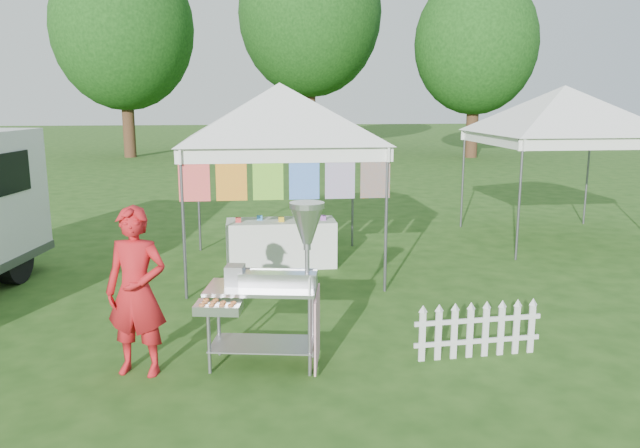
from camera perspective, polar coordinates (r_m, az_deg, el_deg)
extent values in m
plane|color=#214513|center=(7.05, -1.85, -11.66)|extent=(120.00, 120.00, 0.00)
cylinder|color=#59595E|center=(8.75, -12.38, -0.12)|extent=(0.04, 0.04, 2.10)
cylinder|color=#59595E|center=(8.93, 6.07, 0.31)|extent=(0.04, 0.04, 2.10)
cylinder|color=#59595E|center=(11.54, -11.05, 2.70)|extent=(0.04, 0.04, 2.10)
cylinder|color=#59595E|center=(11.67, 3.00, 2.99)|extent=(0.04, 0.04, 2.10)
cube|color=white|center=(8.59, -3.13, 6.33)|extent=(3.00, 0.03, 0.22)
cube|color=white|center=(11.42, -4.05, 7.59)|extent=(3.00, 0.03, 0.22)
pyramid|color=white|center=(9.98, -3.73, 12.78)|extent=(4.24, 4.24, 0.90)
cylinder|color=#59595E|center=(8.58, -3.14, 6.86)|extent=(3.00, 0.03, 0.03)
cube|color=#DE1B67|center=(8.63, -11.44, 4.34)|extent=(0.42, 0.01, 0.70)
cube|color=red|center=(8.60, -8.12, 4.43)|extent=(0.42, 0.01, 0.70)
cube|color=green|center=(8.61, -4.78, 4.51)|extent=(0.42, 0.01, 0.70)
cube|color=#172DBA|center=(8.64, -1.45, 4.57)|extent=(0.42, 0.01, 0.70)
cube|color=#33C2AD|center=(8.70, 1.84, 4.61)|extent=(0.42, 0.01, 0.70)
cube|color=#DA560B|center=(8.79, 5.08, 4.64)|extent=(0.42, 0.01, 0.70)
cylinder|color=#59595E|center=(11.18, 17.76, 2.09)|extent=(0.04, 0.04, 2.10)
cylinder|color=#59595E|center=(13.79, 12.93, 4.03)|extent=(0.04, 0.04, 2.10)
cylinder|color=#59595E|center=(14.98, 23.24, 3.96)|extent=(0.04, 0.04, 2.10)
cube|color=white|center=(11.74, 24.42, 6.71)|extent=(3.00, 0.03, 0.22)
cube|color=white|center=(14.24, 18.54, 7.80)|extent=(3.00, 0.03, 0.22)
pyramid|color=white|center=(12.95, 21.52, 11.72)|extent=(4.24, 4.24, 0.90)
cylinder|color=#59595E|center=(11.74, 24.45, 7.10)|extent=(3.00, 0.03, 0.03)
cylinder|color=#3A2315|center=(30.95, -17.14, 9.52)|extent=(0.56, 0.56, 3.96)
ellipsoid|color=#26621B|center=(31.10, -17.57, 16.65)|extent=(6.40, 6.40, 7.36)
cylinder|color=#3A2315|center=(34.64, -0.89, 10.90)|extent=(0.56, 0.56, 4.84)
ellipsoid|color=#26621B|center=(34.92, -0.91, 18.68)|extent=(7.60, 7.60, 8.74)
cylinder|color=#3A2315|center=(30.36, 13.76, 9.25)|extent=(0.56, 0.56, 3.52)
ellipsoid|color=#26621B|center=(30.44, 14.08, 15.72)|extent=(5.60, 5.60, 6.44)
cylinder|color=gray|center=(6.50, -10.14, -9.88)|extent=(0.04, 0.04, 0.84)
cylinder|color=gray|center=(6.35, -0.94, -10.22)|extent=(0.04, 0.04, 0.84)
cylinder|color=gray|center=(6.92, -9.26, -8.50)|extent=(0.04, 0.04, 0.84)
cylinder|color=gray|center=(6.78, -0.66, -8.78)|extent=(0.04, 0.04, 0.84)
cube|color=gray|center=(6.68, -5.26, -10.85)|extent=(1.15, 0.71, 0.01)
cube|color=#B7B7BC|center=(6.48, -5.36, -5.86)|extent=(1.21, 0.75, 0.04)
cube|color=#B7B7BC|center=(6.47, -3.83, -5.02)|extent=(0.83, 0.37, 0.14)
cube|color=gray|center=(6.53, -7.77, -4.64)|extent=(0.22, 0.24, 0.21)
cylinder|color=gray|center=(6.36, -1.18, -2.19)|extent=(0.05, 0.05, 0.84)
cone|color=#B7B7BC|center=(6.31, -1.19, -0.12)|extent=(0.39, 0.39, 0.38)
cylinder|color=#B7B7BC|center=(6.27, -1.20, 1.73)|extent=(0.41, 0.41, 0.06)
cube|color=#B7B7BC|center=(6.24, -9.27, -7.55)|extent=(0.49, 0.35, 0.09)
cube|color=pink|center=(6.56, -0.26, -9.49)|extent=(0.14, 0.70, 0.76)
cube|color=white|center=(6.14, -0.95, -5.69)|extent=(0.04, 0.13, 0.17)
imported|color=#B4161B|center=(6.53, -16.43, -5.96)|extent=(0.71, 0.56, 1.73)
cylinder|color=black|center=(10.51, -26.19, -2.92)|extent=(0.36, 0.77, 0.74)
cube|color=silver|center=(6.81, 9.32, -10.11)|extent=(0.07, 0.02, 0.56)
cube|color=silver|center=(6.87, 10.76, -9.96)|extent=(0.07, 0.02, 0.56)
cube|color=silver|center=(6.94, 12.16, -9.81)|extent=(0.07, 0.02, 0.56)
cube|color=silver|center=(7.01, 13.54, -9.66)|extent=(0.07, 0.02, 0.56)
cube|color=silver|center=(7.08, 14.89, -9.51)|extent=(0.07, 0.02, 0.56)
cube|color=silver|center=(7.16, 16.21, -9.35)|extent=(0.07, 0.02, 0.56)
cube|color=silver|center=(7.24, 17.50, -9.19)|extent=(0.07, 0.02, 0.56)
cube|color=silver|center=(7.32, 18.76, -9.04)|extent=(0.07, 0.02, 0.56)
cube|color=silver|center=(7.08, 14.18, -10.34)|extent=(1.44, 0.12, 0.05)
cube|color=silver|center=(6.99, 14.28, -8.51)|extent=(1.44, 0.12, 0.05)
cube|color=white|center=(10.45, -3.57, -1.73)|extent=(1.80, 0.70, 0.77)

